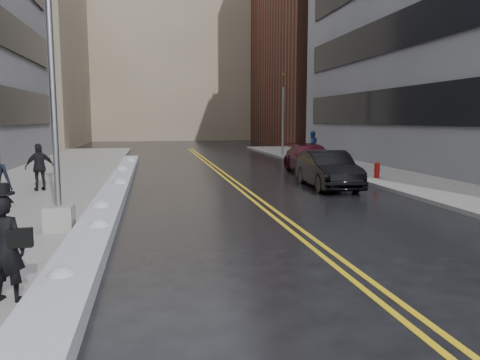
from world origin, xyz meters
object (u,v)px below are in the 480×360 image
fire_hydrant (377,169)px  pedestrian_d (40,167)px  car_maroon (310,159)px  car_black (328,170)px  pedestrian_fedora (6,248)px  pedestrian_east (312,145)px  traffic_signal (283,111)px  lamppost (55,131)px

fire_hydrant → pedestrian_d: 14.27m
car_maroon → fire_hydrant: bearing=-56.6°
car_black → car_maroon: (1.04, 5.20, -0.01)m
pedestrian_fedora → pedestrian_east: pedestrian_east is taller
pedestrian_fedora → pedestrian_east: size_ratio=0.85×
fire_hydrant → pedestrian_fedora: 17.47m
pedestrian_fedora → car_black: bearing=-114.3°
fire_hydrant → pedestrian_east: bearing=87.7°
traffic_signal → car_maroon: traffic_signal is taller
fire_hydrant → pedestrian_d: size_ratio=0.41×
fire_hydrant → car_black: bearing=-151.8°
lamppost → pedestrian_fedora: (0.10, -4.50, -1.59)m
fire_hydrant → pedestrian_east: size_ratio=0.39×
fire_hydrant → traffic_signal: size_ratio=0.12×
pedestrian_east → fire_hydrant: bearing=74.9°
lamppost → traffic_signal: bearing=61.8°
car_black → pedestrian_east: bearing=77.1°
pedestrian_d → lamppost: bearing=81.2°
pedestrian_d → car_black: (11.22, -0.42, -0.27)m
pedestrian_d → car_maroon: 13.16m
traffic_signal → car_black: size_ratio=1.30×
lamppost → pedestrian_d: 7.24m
pedestrian_fedora → car_black: (9.21, 10.90, -0.18)m
fire_hydrant → car_black: size_ratio=0.16×
pedestrian_fedora → car_maroon: bearing=-106.6°
car_black → pedestrian_fedora: bearing=-126.8°
car_black → lamppost: bearing=-142.1°
traffic_signal → pedestrian_east: (0.90, -3.96, -2.32)m
pedestrian_d → pedestrian_east: (14.61, 11.22, 0.05)m
fire_hydrant → car_black: 3.40m
traffic_signal → pedestrian_d: size_ratio=3.40×
traffic_signal → fire_hydrant: bearing=-88.0°
pedestrian_fedora → car_black: size_ratio=0.34×
car_black → fire_hydrant: bearing=31.5°
fire_hydrant → traffic_signal: (-0.50, 14.00, 2.85)m
traffic_signal → car_black: bearing=-99.1°
lamppost → pedestrian_d: lamppost is taller
lamppost → pedestrian_fedora: bearing=-88.7°
car_maroon → car_black: bearing=-96.4°
car_black → traffic_signal: bearing=84.3°
fire_hydrant → pedestrian_fedora: pedestrian_fedora is taller
pedestrian_d → car_black: size_ratio=0.38×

